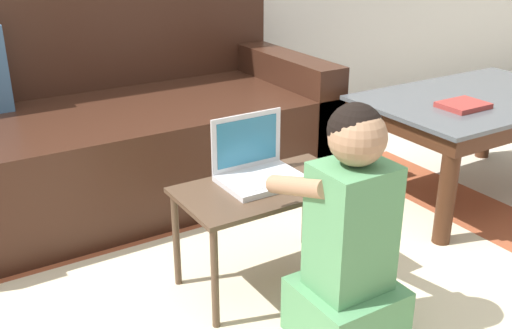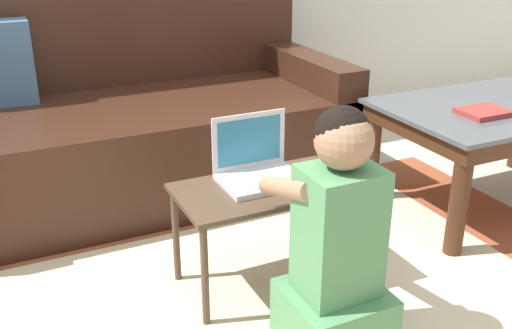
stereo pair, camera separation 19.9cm
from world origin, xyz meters
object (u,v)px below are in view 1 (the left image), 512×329
(computer_mouse, at_px, (325,171))
(person_seated, at_px, (349,243))
(laptop_desk, at_px, (266,199))
(couch, at_px, (109,127))
(laptop, at_px, (258,170))
(coffee_table, at_px, (476,112))
(book_on_table, at_px, (463,105))

(computer_mouse, distance_m, person_seated, 0.39)
(laptop_desk, relative_size, computer_mouse, 6.21)
(couch, xyz_separation_m, laptop_desk, (0.19, -1.03, 0.01))
(laptop, bearing_deg, person_seated, -85.12)
(computer_mouse, bearing_deg, laptop, 156.50)
(laptop, distance_m, computer_mouse, 0.23)
(coffee_table, bearing_deg, laptop, -176.12)
(laptop_desk, bearing_deg, couch, 100.47)
(laptop_desk, distance_m, computer_mouse, 0.23)
(laptop, bearing_deg, computer_mouse, -23.50)
(coffee_table, relative_size, laptop, 3.78)
(couch, distance_m, laptop, 1.00)
(couch, bearing_deg, laptop_desk, -79.53)
(person_seated, bearing_deg, computer_mouse, 63.01)
(laptop, bearing_deg, couch, 101.15)
(couch, height_order, coffee_table, couch)
(coffee_table, height_order, book_on_table, book_on_table)
(couch, distance_m, coffee_table, 1.65)
(coffee_table, xyz_separation_m, book_on_table, (-0.19, -0.08, 0.08))
(coffee_table, xyz_separation_m, computer_mouse, (-0.97, -0.17, -0.00))
(coffee_table, height_order, person_seated, person_seated)
(couch, xyz_separation_m, book_on_table, (1.18, -0.98, 0.17))
(coffee_table, distance_m, laptop_desk, 1.20)
(coffee_table, distance_m, laptop, 1.19)
(person_seated, xyz_separation_m, book_on_table, (0.95, 0.43, 0.15))
(person_seated, bearing_deg, couch, 99.26)
(computer_mouse, bearing_deg, coffee_table, 9.98)
(coffee_table, xyz_separation_m, laptop, (-1.18, -0.08, 0.01))
(person_seated, bearing_deg, coffee_table, 24.01)
(person_seated, height_order, book_on_table, person_seated)
(coffee_table, bearing_deg, couch, 146.87)
(book_on_table, bearing_deg, coffee_table, 22.81)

